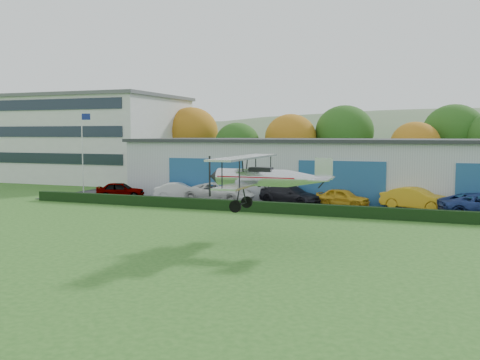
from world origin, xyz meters
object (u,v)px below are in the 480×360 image
(flagpole, at_px, (83,144))
(car_3, at_px, (290,195))
(car_4, at_px, (343,198))
(car_2, at_px, (220,193))
(car_1, at_px, (180,191))
(office_block, at_px, (95,138))
(car_0, at_px, (120,190))
(car_5, at_px, (416,199))
(biplane, at_px, (263,176))
(hangar, at_px, (352,168))

(flagpole, relative_size, car_3, 1.50)
(car_3, distance_m, car_4, 4.22)
(car_2, bearing_deg, car_1, 87.73)
(office_block, distance_m, car_0, 21.19)
(car_5, height_order, biplane, biplane)
(office_block, height_order, car_5, office_block)
(car_4, bearing_deg, biplane, -173.49)
(car_4, bearing_deg, car_1, 104.66)
(hangar, distance_m, flagpole, 25.68)
(car_0, relative_size, car_2, 0.71)
(car_2, bearing_deg, office_block, 63.42)
(car_4, height_order, biplane, biplane)
(office_block, height_order, car_0, office_block)
(car_0, xyz_separation_m, car_3, (15.26, 1.28, 0.06))
(car_4, distance_m, biplane, 15.64)
(car_3, relative_size, biplane, 0.71)
(car_1, height_order, car_2, car_2)
(hangar, xyz_separation_m, flagpole, (-24.88, -5.98, 2.13))
(hangar, relative_size, car_0, 9.68)
(car_3, height_order, car_4, car_3)
(car_0, relative_size, car_1, 0.95)
(flagpole, xyz_separation_m, car_5, (30.64, -0.72, -3.90))
(flagpole, distance_m, car_4, 25.53)
(office_block, distance_m, car_3, 32.64)
(car_5, bearing_deg, biplane, 172.59)
(flagpole, bearing_deg, office_block, 121.97)
(car_2, relative_size, biplane, 0.79)
(car_2, xyz_separation_m, car_4, (10.00, 1.06, -0.11))
(hangar, bearing_deg, car_4, -87.52)
(car_3, relative_size, car_4, 1.28)
(hangar, distance_m, car_3, 8.33)
(flagpole, xyz_separation_m, car_4, (25.19, -0.99, -4.02))
(flagpole, height_order, car_5, flagpole)
(car_3, xyz_separation_m, biplane, (2.52, -15.13, 2.76))
(flagpole, bearing_deg, car_2, -7.69)
(car_0, xyz_separation_m, car_1, (5.38, 0.99, 0.01))
(car_0, bearing_deg, biplane, -149.27)
(car_3, bearing_deg, car_4, -68.60)
(car_1, distance_m, car_4, 14.11)
(car_3, distance_m, biplane, 15.58)
(office_block, xyz_separation_m, car_3, (29.08, -14.15, -4.39))
(flagpole, distance_m, car_3, 21.37)
(car_0, distance_m, car_3, 15.32)
(car_1, xyz_separation_m, car_4, (14.10, 0.45, -0.01))
(car_5, bearing_deg, car_4, 110.08)
(office_block, xyz_separation_m, car_1, (19.20, -14.43, -4.44))
(car_1, height_order, biplane, biplane)
(car_2, bearing_deg, car_0, 98.55)
(car_3, relative_size, car_5, 1.05)
(car_5, distance_m, biplane, 17.33)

